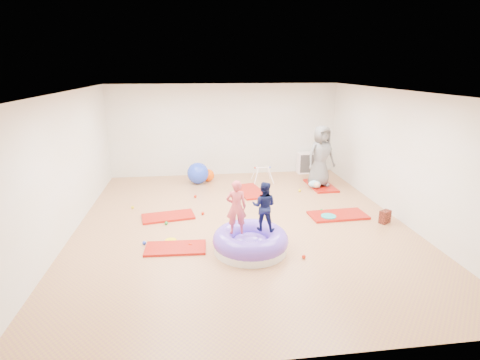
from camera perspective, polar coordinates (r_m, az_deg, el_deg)
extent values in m
cube|color=#B38547|center=(8.20, 0.27, -6.63)|extent=(7.00, 8.00, 0.01)
cube|color=silver|center=(7.54, 0.30, 13.28)|extent=(7.00, 8.00, 0.01)
cube|color=beige|center=(11.65, -2.37, 7.59)|extent=(7.00, 0.01, 2.80)
cube|color=beige|center=(4.06, 8.00, -10.70)|extent=(7.00, 0.01, 2.80)
cube|color=beige|center=(8.08, -25.14, 1.86)|extent=(0.01, 8.00, 2.80)
cube|color=beige|center=(8.91, 23.23, 3.36)|extent=(0.01, 8.00, 2.80)
cube|color=maroon|center=(7.20, -9.79, -10.19)|extent=(1.15, 0.61, 0.05)
cube|color=maroon|center=(8.66, -10.89, -5.48)|extent=(1.24, 0.77, 0.05)
cube|color=maroon|center=(10.19, 1.56, -1.72)|extent=(0.86, 1.35, 0.05)
cube|color=maroon|center=(8.86, 14.71, -5.20)|extent=(1.32, 0.71, 0.05)
cube|color=maroon|center=(10.92, 12.18, -0.83)|extent=(0.66, 1.27, 0.05)
cylinder|color=white|center=(7.05, 1.59, -10.09)|extent=(1.36, 1.36, 0.15)
torus|color=#6441CB|center=(6.98, 1.60, -9.05)|extent=(1.40, 1.40, 0.37)
ellipsoid|color=#6441CB|center=(7.02, 1.59, -9.69)|extent=(0.74, 0.74, 0.33)
imported|color=#D74C54|center=(6.70, -0.58, -3.77)|extent=(0.38, 0.26, 1.01)
imported|color=#0F153D|center=(6.87, 3.68, -3.61)|extent=(0.55, 0.49, 0.93)
imported|color=#5E5E5E|center=(10.63, 12.22, 3.58)|extent=(0.94, 0.74, 1.70)
ellipsoid|color=#95D4EA|center=(10.61, 11.31, -0.58)|extent=(0.36, 0.23, 0.20)
sphere|color=beige|center=(10.45, 11.60, -0.72)|extent=(0.17, 0.17, 0.17)
sphere|color=blue|center=(7.49, -14.40, -9.26)|extent=(0.07, 0.07, 0.07)
sphere|color=red|center=(7.26, -7.59, -9.75)|extent=(0.07, 0.07, 0.07)
sphere|color=#1F822F|center=(9.02, 12.29, -4.56)|extent=(0.07, 0.07, 0.07)
sphere|color=red|center=(8.69, -5.69, -5.06)|extent=(0.07, 0.07, 0.07)
sphere|color=yellow|center=(6.75, -1.48, -11.73)|extent=(0.07, 0.07, 0.07)
sphere|color=yellow|center=(9.37, -16.04, -4.02)|extent=(0.07, 0.07, 0.07)
sphere|color=yellow|center=(10.34, 9.08, -1.59)|extent=(0.07, 0.07, 0.07)
sphere|color=red|center=(6.87, 9.69, -11.45)|extent=(0.07, 0.07, 0.07)
sphere|color=#1F822F|center=(8.28, -11.18, -6.46)|extent=(0.07, 0.07, 0.07)
sphere|color=red|center=(9.82, -6.83, -2.50)|extent=(0.07, 0.07, 0.07)
sphere|color=blue|center=(10.95, -6.44, 1.04)|extent=(0.62, 0.62, 0.62)
sphere|color=#F34C00|center=(11.16, -4.89, 0.73)|extent=(0.37, 0.37, 0.37)
cylinder|color=white|center=(10.80, 2.50, 0.57)|extent=(0.17, 0.18, 0.46)
cylinder|color=white|center=(11.18, 2.16, 1.13)|extent=(0.17, 0.18, 0.46)
cylinder|color=white|center=(10.88, 4.74, 0.65)|extent=(0.17, 0.18, 0.46)
cylinder|color=white|center=(11.25, 4.32, 1.21)|extent=(0.17, 0.18, 0.46)
cylinder|color=white|center=(10.97, 3.45, 1.91)|extent=(0.45, 0.03, 0.03)
sphere|color=red|center=(10.93, 2.29, 1.87)|extent=(0.05, 0.05, 0.05)
sphere|color=blue|center=(11.02, 4.60, 1.95)|extent=(0.05, 0.05, 0.05)
cube|color=white|center=(12.19, 10.27, 2.64)|extent=(0.67, 0.33, 0.67)
cube|color=#3B3838|center=(12.05, 10.49, 2.45)|extent=(0.58, 0.02, 0.58)
cube|color=white|center=(12.15, 10.34, 2.58)|extent=(0.02, 0.23, 0.59)
cube|color=white|center=(12.15, 10.34, 2.58)|extent=(0.59, 0.23, 0.02)
cylinder|color=#1AAAA6|center=(8.66, 13.32, -5.54)|extent=(0.33, 0.33, 0.07)
cube|color=maroon|center=(8.77, 21.23, -5.25)|extent=(0.29, 0.26, 0.29)
cylinder|color=yellow|center=(7.52, -10.50, -9.08)|extent=(0.22, 0.22, 0.03)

